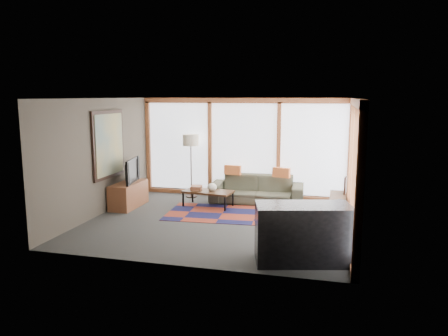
% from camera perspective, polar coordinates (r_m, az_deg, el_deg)
% --- Properties ---
extents(ground, '(5.50, 5.50, 0.00)m').
position_cam_1_polar(ground, '(9.36, -0.62, -7.05)').
color(ground, '#2D2D2B').
rests_on(ground, ground).
extents(room_envelope, '(5.52, 5.02, 2.62)m').
position_cam_1_polar(room_envelope, '(9.47, 3.15, 2.66)').
color(room_envelope, '#474035').
rests_on(room_envelope, ground).
extents(rug, '(2.60, 1.78, 0.01)m').
position_cam_1_polar(rug, '(9.98, -0.21, -5.96)').
color(rug, maroon).
rests_on(rug, ground).
extents(sofa, '(2.36, 1.03, 0.67)m').
position_cam_1_polar(sofa, '(11.01, 4.30, -2.75)').
color(sofa, '#404131').
rests_on(sofa, ground).
extents(pillow_left, '(0.44, 0.17, 0.23)m').
position_cam_1_polar(pillow_left, '(11.08, 1.14, -0.25)').
color(pillow_left, orange).
rests_on(pillow_left, sofa).
extents(pillow_right, '(0.45, 0.24, 0.24)m').
position_cam_1_polar(pillow_right, '(10.78, 7.50, -0.59)').
color(pillow_right, orange).
rests_on(pillow_right, sofa).
extents(floor_lamp, '(0.42, 0.42, 1.66)m').
position_cam_1_polar(floor_lamp, '(11.48, -4.32, 0.26)').
color(floor_lamp, '#32231A').
rests_on(floor_lamp, ground).
extents(coffee_table, '(1.24, 0.74, 0.39)m').
position_cam_1_polar(coffee_table, '(10.58, -2.09, -4.01)').
color(coffee_table, '#332011').
rests_on(coffee_table, ground).
extents(book_stack, '(0.29, 0.34, 0.10)m').
position_cam_1_polar(book_stack, '(10.64, -3.63, -2.59)').
color(book_stack, brown).
rests_on(book_stack, coffee_table).
extents(vase, '(0.27, 0.27, 0.20)m').
position_cam_1_polar(vase, '(10.47, -1.57, -2.52)').
color(vase, silver).
rests_on(vase, coffee_table).
extents(bookshelf, '(0.36, 1.98, 0.49)m').
position_cam_1_polar(bookshelf, '(9.51, 14.61, -5.54)').
color(bookshelf, '#332011').
rests_on(bookshelf, ground).
extents(bowl_a, '(0.24, 0.24, 0.10)m').
position_cam_1_polar(bowl_a, '(8.90, 14.36, -4.58)').
color(bowl_a, black).
rests_on(bowl_a, bookshelf).
extents(bowl_b, '(0.17, 0.17, 0.08)m').
position_cam_1_polar(bowl_b, '(9.24, 14.87, -4.17)').
color(bowl_b, black).
rests_on(bowl_b, bookshelf).
extents(shelf_picture, '(0.07, 0.29, 0.38)m').
position_cam_1_polar(shelf_picture, '(10.11, 15.57, -2.17)').
color(shelf_picture, black).
rests_on(shelf_picture, bookshelf).
extents(tv_console, '(0.49, 1.19, 0.59)m').
position_cam_1_polar(tv_console, '(10.77, -12.35, -3.43)').
color(tv_console, brown).
rests_on(tv_console, ground).
extents(television, '(0.31, 1.01, 0.58)m').
position_cam_1_polar(television, '(10.68, -12.36, -0.34)').
color(television, black).
rests_on(television, tv_console).
extents(bar_counter, '(1.62, 1.05, 0.95)m').
position_cam_1_polar(bar_counter, '(7.17, 10.25, -8.42)').
color(bar_counter, black).
rests_on(bar_counter, ground).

